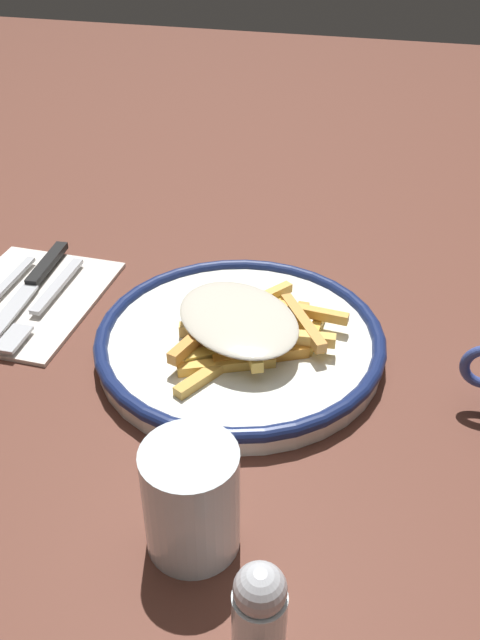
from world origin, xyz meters
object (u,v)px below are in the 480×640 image
at_px(fork, 43,302).
at_px(knife, 32,283).
at_px(napkin, 26,298).
at_px(water_glass, 191,499).
at_px(salt_shaker, 259,614).
at_px(fries_heap, 244,327).
at_px(plate, 240,342).

bearing_deg(fork, knife, -46.70).
height_order(napkin, water_glass, water_glass).
bearing_deg(knife, napkin, 93.49).
distance_m(fork, salt_shaker, 0.43).
distance_m(napkin, knife, 0.02).
distance_m(knife, salt_shaker, 0.48).
xyz_separation_m(fork, salt_shaker, (-0.30, 0.31, 0.03)).
relative_size(fork, salt_shaker, 2.14).
xyz_separation_m(fries_heap, napkin, (0.25, -0.04, -0.03)).
height_order(napkin, knife, knife).
xyz_separation_m(fork, water_glass, (-0.24, 0.24, 0.03)).
distance_m(fries_heap, fork, 0.23).
relative_size(fries_heap, water_glass, 2.12).
height_order(fries_heap, fork, fries_heap).
distance_m(napkin, fork, 0.03).
relative_size(plate, fork, 1.59).
xyz_separation_m(fries_heap, salt_shaker, (-0.08, 0.28, 0.00)).
bearing_deg(salt_shaker, knife, -45.53).
xyz_separation_m(plate, napkin, (0.25, -0.03, -0.01)).
bearing_deg(napkin, salt_shaker, 136.01).
height_order(plate, napkin, plate).
bearing_deg(water_glass, plate, -84.59).
relative_size(napkin, fork, 1.11).
height_order(plate, fries_heap, fries_heap).
bearing_deg(knife, fries_heap, 167.62).
height_order(napkin, salt_shaker, salt_shaker).
xyz_separation_m(fries_heap, fork, (0.23, -0.02, -0.03)).
xyz_separation_m(napkin, salt_shaker, (-0.33, 0.32, 0.04)).
distance_m(knife, water_glass, 0.38).
bearing_deg(fork, napkin, -23.45).
distance_m(napkin, salt_shaker, 0.46).
bearing_deg(fries_heap, knife, -12.38).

